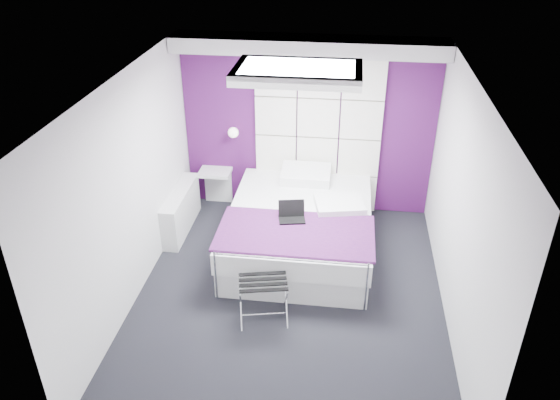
# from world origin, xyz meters

# --- Properties ---
(floor) EXTENTS (4.40, 4.40, 0.00)m
(floor) POSITION_xyz_m (0.00, 0.00, 0.00)
(floor) COLOR black
(floor) RESTS_ON ground
(ceiling) EXTENTS (4.40, 4.40, 0.00)m
(ceiling) POSITION_xyz_m (0.00, 0.00, 2.60)
(ceiling) COLOR white
(ceiling) RESTS_ON wall_back
(wall_back) EXTENTS (3.60, 0.00, 3.60)m
(wall_back) POSITION_xyz_m (0.00, 2.20, 1.30)
(wall_back) COLOR silver
(wall_back) RESTS_ON floor
(wall_left) EXTENTS (0.00, 4.40, 4.40)m
(wall_left) POSITION_xyz_m (-1.80, 0.00, 1.30)
(wall_left) COLOR silver
(wall_left) RESTS_ON floor
(wall_right) EXTENTS (0.00, 4.40, 4.40)m
(wall_right) POSITION_xyz_m (1.80, 0.00, 1.30)
(wall_right) COLOR silver
(wall_right) RESTS_ON floor
(accent_wall) EXTENTS (3.58, 0.02, 2.58)m
(accent_wall) POSITION_xyz_m (0.00, 2.19, 1.30)
(accent_wall) COLOR #47114B
(accent_wall) RESTS_ON wall_back
(soffit) EXTENTS (3.58, 0.50, 0.20)m
(soffit) POSITION_xyz_m (0.00, 1.95, 2.50)
(soffit) COLOR silver
(soffit) RESTS_ON wall_back
(headboard) EXTENTS (1.80, 0.08, 2.30)m
(headboard) POSITION_xyz_m (0.15, 2.14, 1.17)
(headboard) COLOR white
(headboard) RESTS_ON wall_back
(skylight) EXTENTS (1.36, 0.86, 0.12)m
(skylight) POSITION_xyz_m (0.00, 0.60, 2.55)
(skylight) COLOR white
(skylight) RESTS_ON ceiling
(wall_lamp) EXTENTS (0.15, 0.15, 0.15)m
(wall_lamp) POSITION_xyz_m (-1.05, 2.06, 1.22)
(wall_lamp) COLOR white
(wall_lamp) RESTS_ON wall_back
(radiator) EXTENTS (0.22, 1.20, 0.60)m
(radiator) POSITION_xyz_m (-1.69, 1.30, 0.30)
(radiator) COLOR silver
(radiator) RESTS_ON floor
(bed) EXTENTS (1.89, 2.29, 0.79)m
(bed) POSITION_xyz_m (0.02, 1.00, 0.34)
(bed) COLOR silver
(bed) RESTS_ON floor
(nightstand) EXTENTS (0.47, 0.36, 0.05)m
(nightstand) POSITION_xyz_m (-1.35, 2.02, 0.57)
(nightstand) COLOR silver
(nightstand) RESTS_ON wall_back
(luggage_rack) EXTENTS (0.53, 0.39, 0.52)m
(luggage_rack) POSITION_xyz_m (-0.24, -0.42, 0.26)
(luggage_rack) COLOR silver
(luggage_rack) RESTS_ON floor
(laptop) EXTENTS (0.32, 0.23, 0.23)m
(laptop) POSITION_xyz_m (-0.05, 0.72, 0.70)
(laptop) COLOR black
(laptop) RESTS_ON bed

